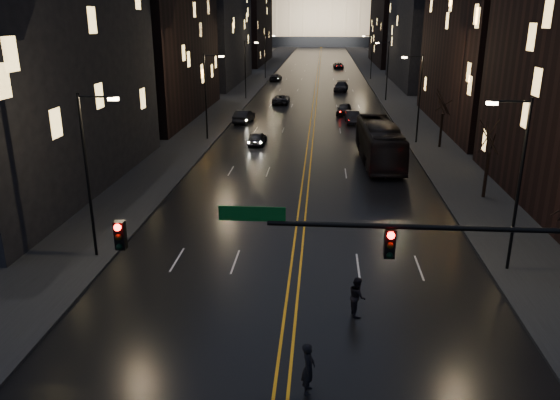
% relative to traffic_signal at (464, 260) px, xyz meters
% --- Properties ---
extents(ground, '(900.00, 900.00, 0.00)m').
position_rel_traffic_signal_xyz_m(ground, '(-5.91, 0.00, -5.10)').
color(ground, black).
rests_on(ground, ground).
extents(road, '(20.00, 320.00, 0.02)m').
position_rel_traffic_signal_xyz_m(road, '(-5.91, 130.00, -5.09)').
color(road, black).
rests_on(road, ground).
extents(sidewalk_left, '(8.00, 320.00, 0.16)m').
position_rel_traffic_signal_xyz_m(sidewalk_left, '(-19.91, 130.00, -5.02)').
color(sidewalk_left, black).
rests_on(sidewalk_left, ground).
extents(sidewalk_right, '(8.00, 320.00, 0.16)m').
position_rel_traffic_signal_xyz_m(sidewalk_right, '(8.09, 130.00, -5.02)').
color(sidewalk_right, black).
rests_on(sidewalk_right, ground).
extents(center_line, '(0.62, 320.00, 0.01)m').
position_rel_traffic_signal_xyz_m(center_line, '(-5.91, 130.00, -5.08)').
color(center_line, orange).
rests_on(center_line, road).
extents(building_left_near, '(12.00, 28.00, 22.00)m').
position_rel_traffic_signal_xyz_m(building_left_near, '(-26.91, 22.00, 5.90)').
color(building_left_near, black).
rests_on(building_left_near, ground).
extents(building_left_mid, '(12.00, 30.00, 28.00)m').
position_rel_traffic_signal_xyz_m(building_left_mid, '(-26.91, 54.00, 8.90)').
color(building_left_mid, black).
rests_on(building_left_mid, ground).
extents(building_left_far, '(12.00, 34.00, 20.00)m').
position_rel_traffic_signal_xyz_m(building_left_far, '(-26.91, 92.00, 4.90)').
color(building_left_far, black).
rests_on(building_left_far, ground).
extents(building_left_dist, '(12.00, 40.00, 24.00)m').
position_rel_traffic_signal_xyz_m(building_left_dist, '(-26.91, 140.00, 6.90)').
color(building_left_dist, black).
rests_on(building_left_dist, ground).
extents(building_right_mid, '(12.00, 34.00, 26.00)m').
position_rel_traffic_signal_xyz_m(building_right_mid, '(15.09, 92.00, 7.90)').
color(building_right_mid, black).
rests_on(building_right_mid, ground).
extents(building_right_dist, '(12.00, 40.00, 22.00)m').
position_rel_traffic_signal_xyz_m(building_right_dist, '(15.09, 140.00, 5.90)').
color(building_right_dist, black).
rests_on(building_right_dist, ground).
extents(capitol, '(90.00, 50.00, 58.50)m').
position_rel_traffic_signal_xyz_m(capitol, '(-5.91, 250.00, 12.05)').
color(capitol, black).
rests_on(capitol, ground).
extents(traffic_signal, '(17.29, 0.45, 7.00)m').
position_rel_traffic_signal_xyz_m(traffic_signal, '(0.00, 0.00, 0.00)').
color(traffic_signal, black).
rests_on(traffic_signal, ground).
extents(streetlamp_right_near, '(2.13, 0.25, 9.00)m').
position_rel_traffic_signal_xyz_m(streetlamp_right_near, '(4.91, 10.00, -0.02)').
color(streetlamp_right_near, black).
rests_on(streetlamp_right_near, ground).
extents(streetlamp_left_near, '(2.13, 0.25, 9.00)m').
position_rel_traffic_signal_xyz_m(streetlamp_left_near, '(-16.72, 10.00, -0.02)').
color(streetlamp_left_near, black).
rests_on(streetlamp_left_near, ground).
extents(streetlamp_right_mid, '(2.13, 0.25, 9.00)m').
position_rel_traffic_signal_xyz_m(streetlamp_right_mid, '(4.91, 40.00, -0.02)').
color(streetlamp_right_mid, black).
rests_on(streetlamp_right_mid, ground).
extents(streetlamp_left_mid, '(2.13, 0.25, 9.00)m').
position_rel_traffic_signal_xyz_m(streetlamp_left_mid, '(-16.72, 40.00, -0.02)').
color(streetlamp_left_mid, black).
rests_on(streetlamp_left_mid, ground).
extents(streetlamp_right_far, '(2.13, 0.25, 9.00)m').
position_rel_traffic_signal_xyz_m(streetlamp_right_far, '(4.91, 70.00, -0.02)').
color(streetlamp_right_far, black).
rests_on(streetlamp_right_far, ground).
extents(streetlamp_left_far, '(2.13, 0.25, 9.00)m').
position_rel_traffic_signal_xyz_m(streetlamp_left_far, '(-16.72, 70.00, -0.02)').
color(streetlamp_left_far, black).
rests_on(streetlamp_left_far, ground).
extents(streetlamp_right_dist, '(2.13, 0.25, 9.00)m').
position_rel_traffic_signal_xyz_m(streetlamp_right_dist, '(4.91, 100.00, -0.02)').
color(streetlamp_right_dist, black).
rests_on(streetlamp_right_dist, ground).
extents(streetlamp_left_dist, '(2.13, 0.25, 9.00)m').
position_rel_traffic_signal_xyz_m(streetlamp_left_dist, '(-16.72, 100.00, -0.02)').
color(streetlamp_left_dist, black).
rests_on(streetlamp_left_dist, ground).
extents(tree_right_mid, '(2.40, 2.40, 6.65)m').
position_rel_traffic_signal_xyz_m(tree_right_mid, '(7.09, 22.00, -0.58)').
color(tree_right_mid, black).
rests_on(tree_right_mid, ground).
extents(tree_right_far, '(2.40, 2.40, 6.65)m').
position_rel_traffic_signal_xyz_m(tree_right_far, '(7.09, 38.00, -0.58)').
color(tree_right_far, black).
rests_on(tree_right_far, ground).
extents(bus, '(3.48, 13.01, 3.60)m').
position_rel_traffic_signal_xyz_m(bus, '(0.48, 32.04, -3.31)').
color(bus, black).
rests_on(bus, ground).
extents(oncoming_car_a, '(1.75, 4.15, 1.40)m').
position_rel_traffic_signal_xyz_m(oncoming_car_a, '(-11.34, 38.20, -4.40)').
color(oncoming_car_a, black).
rests_on(oncoming_car_a, ground).
extents(oncoming_car_b, '(2.30, 4.96, 1.57)m').
position_rel_traffic_signal_xyz_m(oncoming_car_b, '(-14.41, 50.29, -4.32)').
color(oncoming_car_b, black).
rests_on(oncoming_car_b, ground).
extents(oncoming_car_c, '(2.51, 5.13, 1.41)m').
position_rel_traffic_signal_xyz_m(oncoming_car_c, '(-10.99, 65.97, -4.40)').
color(oncoming_car_c, black).
rests_on(oncoming_car_c, ground).
extents(oncoming_car_d, '(2.42, 5.15, 1.45)m').
position_rel_traffic_signal_xyz_m(oncoming_car_d, '(-14.41, 96.42, -4.38)').
color(oncoming_car_d, black).
rests_on(oncoming_car_d, ground).
extents(receding_car_a, '(1.79, 4.64, 1.51)m').
position_rel_traffic_signal_xyz_m(receding_car_a, '(-0.98, 50.76, -4.35)').
color(receding_car_a, black).
rests_on(receding_car_a, ground).
extents(receding_car_b, '(2.34, 4.69, 1.53)m').
position_rel_traffic_signal_xyz_m(receding_car_b, '(-1.84, 57.07, -4.34)').
color(receding_car_b, black).
rests_on(receding_car_b, ground).
extents(receding_car_c, '(2.85, 5.85, 1.64)m').
position_rel_traffic_signal_xyz_m(receding_car_c, '(-1.54, 81.14, -4.28)').
color(receding_car_c, black).
rests_on(receding_car_c, ground).
extents(receding_car_d, '(2.71, 5.34, 1.45)m').
position_rel_traffic_signal_xyz_m(receding_car_d, '(-0.94, 125.11, -4.38)').
color(receding_car_d, black).
rests_on(receding_car_d, ground).
extents(pedestrian_a, '(0.55, 0.76, 1.95)m').
position_rel_traffic_signal_xyz_m(pedestrian_a, '(-4.97, -0.43, -4.13)').
color(pedestrian_a, black).
rests_on(pedestrian_a, ground).
extents(pedestrian_b, '(0.64, 0.96, 1.82)m').
position_rel_traffic_signal_xyz_m(pedestrian_b, '(-2.97, 5.00, -4.19)').
color(pedestrian_b, black).
rests_on(pedestrian_b, ground).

